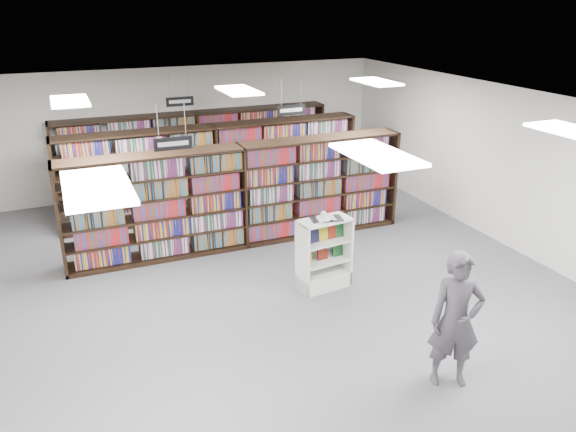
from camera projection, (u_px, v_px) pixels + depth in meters
name	position (u px, v px, depth m)	size (l,w,h in m)	color
floor	(279.00, 286.00, 10.00)	(12.00, 12.00, 0.00)	#59595F
ceiling	(278.00, 106.00, 8.84)	(10.00, 12.00, 0.10)	silver
wall_back	(193.00, 129.00, 14.58)	(10.00, 0.10, 3.20)	silver
wall_right	(510.00, 169.00, 11.21)	(0.10, 12.00, 3.20)	silver
bookshelf_row_near	(242.00, 196.00, 11.34)	(7.00, 0.60, 2.10)	black
bookshelf_row_mid	(215.00, 170.00, 13.06)	(7.00, 0.60, 2.10)	black
bookshelf_row_far	(197.00, 152.00, 14.52)	(7.00, 0.60, 2.10)	black
aisle_sign_left	(173.00, 142.00, 9.40)	(0.65, 0.02, 0.80)	#B2B2B7
aisle_sign_right	(291.00, 109.00, 12.20)	(0.65, 0.02, 0.80)	#B2B2B7
aisle_sign_center	(180.00, 101.00, 13.20)	(0.65, 0.02, 0.80)	#B2B2B7
troffer_front_left	(97.00, 187.00, 5.20)	(0.60, 1.20, 0.04)	white
troffer_front_center	(377.00, 155.00, 6.27)	(0.60, 1.20, 0.04)	white
troffer_front_right	(575.00, 131.00, 7.35)	(0.60, 1.20, 0.04)	white
troffer_back_left	(70.00, 101.00, 9.49)	(0.60, 1.20, 0.04)	white
troffer_back_center	(239.00, 91.00, 10.57)	(0.60, 1.20, 0.04)	white
troffer_back_right	(376.00, 82.00, 11.65)	(0.60, 1.20, 0.04)	white
endcap_display	(323.00, 263.00, 9.84)	(0.96, 0.55, 1.28)	white
open_book	(326.00, 217.00, 9.51)	(0.58, 0.40, 0.12)	black
shopper	(456.00, 320.00, 7.19)	(0.69, 0.45, 1.88)	#4B4650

